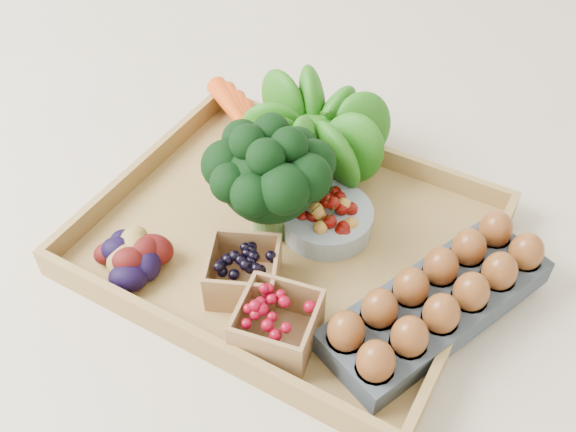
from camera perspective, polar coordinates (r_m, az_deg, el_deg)
The scene contains 10 objects.
ground at distance 0.95m, azimuth 0.00°, elevation -2.52°, with size 4.00×4.00×0.00m, color beige.
tray at distance 0.95m, azimuth 0.00°, elevation -2.22°, with size 0.55×0.45×0.01m, color #A07D43.
carrots at distance 1.04m, azimuth -2.72°, elevation 5.66°, with size 0.24×0.17×0.06m, color #D9440D, non-canonical shape.
lettuce at distance 1.01m, azimuth 2.35°, elevation 7.91°, with size 0.16×0.16×0.16m, color #19500C.
broccoli at distance 0.90m, azimuth -1.61°, elevation 1.66°, with size 0.18×0.18×0.14m, color black, non-canonical shape.
cherry_bowl at distance 0.94m, azimuth 3.47°, elevation -0.29°, with size 0.14×0.14×0.04m, color #8C9EA5.
egg_carton at distance 0.86m, azimuth 13.07°, elevation -7.74°, with size 0.11×0.33×0.04m, color #3B434B.
potatoes at distance 0.91m, azimuth -13.79°, elevation -2.87°, with size 0.12×0.12×0.07m, color #3F0A0A, non-canonical shape.
punnet_blackberry at distance 0.86m, azimuth -3.97°, elevation -4.95°, with size 0.09×0.09×0.06m, color black.
punnet_raspberry at distance 0.81m, azimuth -0.96°, elevation -9.59°, with size 0.10×0.10×0.07m, color maroon.
Camera 1 is at (0.32, -0.55, 0.71)m, focal length 40.00 mm.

